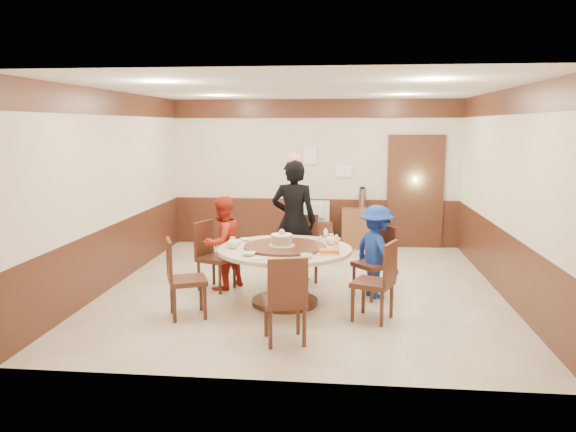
# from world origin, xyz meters

# --- Properties ---
(room) EXTENTS (6.00, 6.04, 2.84)m
(room) POSITION_xyz_m (0.01, 0.01, 1.08)
(room) COLOR beige
(room) RESTS_ON ground
(banquet_table) EXTENTS (1.73, 1.73, 0.78)m
(banquet_table) POSITION_xyz_m (-0.18, -0.75, 0.53)
(banquet_table) COLOR #442115
(banquet_table) RESTS_ON ground
(chair_0) EXTENTS (0.62, 0.62, 0.97)m
(chair_0) POSITION_xyz_m (0.99, -0.32, 0.30)
(chair_0) COLOR #442115
(chair_0) RESTS_ON ground
(chair_1) EXTENTS (0.47, 0.47, 0.97)m
(chair_1) POSITION_xyz_m (-0.02, 0.43, 0.30)
(chair_1) COLOR #442115
(chair_1) RESTS_ON ground
(chair_2) EXTENTS (0.58, 0.57, 0.97)m
(chair_2) POSITION_xyz_m (-1.24, -0.19, 0.30)
(chair_2) COLOR #442115
(chair_2) RESTS_ON ground
(chair_3) EXTENTS (0.58, 0.57, 0.97)m
(chair_3) POSITION_xyz_m (-1.32, -1.37, 0.30)
(chair_3) COLOR #442115
(chair_3) RESTS_ON ground
(chair_4) EXTENTS (0.54, 0.55, 0.97)m
(chair_4) POSITION_xyz_m (-0.03, -2.07, 0.30)
(chair_4) COLOR #442115
(chair_4) RESTS_ON ground
(chair_5) EXTENTS (0.58, 0.57, 0.97)m
(chair_5) POSITION_xyz_m (0.95, -1.27, 0.30)
(chair_5) COLOR #442115
(chair_5) RESTS_ON ground
(person_standing) EXTENTS (0.68, 0.47, 1.82)m
(person_standing) POSITION_xyz_m (-0.17, 0.38, 0.91)
(person_standing) COLOR black
(person_standing) RESTS_ON ground
(person_red) EXTENTS (0.78, 0.81, 1.32)m
(person_red) POSITION_xyz_m (-1.14, -0.13, 0.66)
(person_red) COLOR #B22917
(person_red) RESTS_ON ground
(person_blue) EXTENTS (0.84, 0.94, 1.26)m
(person_blue) POSITION_xyz_m (1.02, -0.32, 0.63)
(person_blue) COLOR navy
(person_blue) RESTS_ON ground
(birthday_cake) EXTENTS (0.34, 0.34, 0.22)m
(birthday_cake) POSITION_xyz_m (-0.22, -0.78, 0.86)
(birthday_cake) COLOR white
(birthday_cake) RESTS_ON banquet_table
(teapot_left) EXTENTS (0.17, 0.15, 0.13)m
(teapot_left) POSITION_xyz_m (-0.84, -0.86, 0.81)
(teapot_left) COLOR white
(teapot_left) RESTS_ON banquet_table
(teapot_right) EXTENTS (0.17, 0.15, 0.13)m
(teapot_right) POSITION_xyz_m (0.41, -0.51, 0.81)
(teapot_right) COLOR white
(teapot_right) RESTS_ON banquet_table
(bowl_0) EXTENTS (0.14, 0.14, 0.04)m
(bowl_0) POSITION_xyz_m (-0.76, -0.38, 0.77)
(bowl_0) COLOR white
(bowl_0) RESTS_ON banquet_table
(bowl_1) EXTENTS (0.15, 0.15, 0.05)m
(bowl_1) POSITION_xyz_m (0.14, -1.29, 0.77)
(bowl_1) COLOR white
(bowl_1) RESTS_ON banquet_table
(bowl_2) EXTENTS (0.17, 0.17, 0.04)m
(bowl_2) POSITION_xyz_m (-0.57, -1.24, 0.77)
(bowl_2) COLOR white
(bowl_2) RESTS_ON banquet_table
(bowl_3) EXTENTS (0.12, 0.12, 0.04)m
(bowl_3) POSITION_xyz_m (0.47, -0.93, 0.77)
(bowl_3) COLOR white
(bowl_3) RESTS_ON banquet_table
(bowl_4) EXTENTS (0.16, 0.16, 0.04)m
(bowl_4) POSITION_xyz_m (-0.86, -0.62, 0.77)
(bowl_4) COLOR white
(bowl_4) RESTS_ON banquet_table
(saucer_near) EXTENTS (0.18, 0.18, 0.01)m
(saucer_near) POSITION_xyz_m (-0.43, -1.40, 0.76)
(saucer_near) COLOR white
(saucer_near) RESTS_ON banquet_table
(saucer_far) EXTENTS (0.18, 0.18, 0.01)m
(saucer_far) POSITION_xyz_m (0.27, -0.25, 0.76)
(saucer_far) COLOR white
(saucer_far) RESTS_ON banquet_table
(shrimp_platter) EXTENTS (0.30, 0.20, 0.06)m
(shrimp_platter) POSITION_xyz_m (0.40, -1.08, 0.78)
(shrimp_platter) COLOR white
(shrimp_platter) RESTS_ON banquet_table
(bottle_0) EXTENTS (0.06, 0.06, 0.16)m
(bottle_0) POSITION_xyz_m (0.28, -0.82, 0.83)
(bottle_0) COLOR white
(bottle_0) RESTS_ON banquet_table
(bottle_1) EXTENTS (0.06, 0.06, 0.16)m
(bottle_1) POSITION_xyz_m (0.48, -0.74, 0.83)
(bottle_1) COLOR white
(bottle_1) RESTS_ON banquet_table
(bottle_2) EXTENTS (0.06, 0.06, 0.16)m
(bottle_2) POSITION_xyz_m (0.33, -0.31, 0.83)
(bottle_2) COLOR white
(bottle_2) RESTS_ON banquet_table
(tv_stand) EXTENTS (0.85, 0.45, 0.50)m
(tv_stand) POSITION_xyz_m (-0.06, 2.75, 0.25)
(tv_stand) COLOR #442115
(tv_stand) RESTS_ON ground
(television) EXTENTS (0.69, 0.17, 0.40)m
(television) POSITION_xyz_m (-0.06, 2.75, 0.70)
(television) COLOR gray
(television) RESTS_ON tv_stand
(side_cabinet) EXTENTS (0.80, 0.40, 0.75)m
(side_cabinet) POSITION_xyz_m (0.93, 2.78, 0.38)
(side_cabinet) COLOR brown
(side_cabinet) RESTS_ON ground
(thermos) EXTENTS (0.15, 0.15, 0.38)m
(thermos) POSITION_xyz_m (0.91, 2.78, 0.94)
(thermos) COLOR silver
(thermos) RESTS_ON side_cabinet
(notice_left) EXTENTS (0.25, 0.00, 0.35)m
(notice_left) POSITION_xyz_m (-0.10, 2.96, 1.75)
(notice_left) COLOR white
(notice_left) RESTS_ON room
(notice_right) EXTENTS (0.30, 0.00, 0.22)m
(notice_right) POSITION_xyz_m (0.55, 2.96, 1.45)
(notice_right) COLOR white
(notice_right) RESTS_ON room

